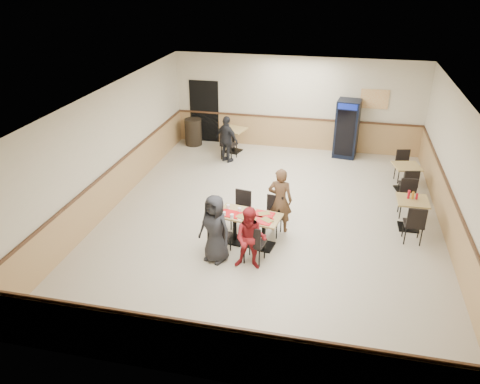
% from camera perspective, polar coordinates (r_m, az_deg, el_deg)
% --- Properties ---
extents(ground, '(10.00, 10.00, 0.00)m').
position_cam_1_polar(ground, '(11.37, 3.73, -3.31)').
color(ground, beige).
rests_on(ground, ground).
extents(room_shell, '(10.00, 10.00, 10.00)m').
position_cam_1_polar(room_shell, '(13.33, 13.13, 3.40)').
color(room_shell, silver).
rests_on(room_shell, ground).
extents(main_table, '(1.44, 0.88, 0.72)m').
position_cam_1_polar(main_table, '(10.16, 1.12, -4.01)').
color(main_table, black).
rests_on(main_table, ground).
extents(main_chairs, '(1.43, 1.75, 0.92)m').
position_cam_1_polar(main_chairs, '(10.18, 0.86, -4.07)').
color(main_chairs, black).
rests_on(main_chairs, ground).
extents(diner_woman_left, '(0.84, 0.69, 1.48)m').
position_cam_1_polar(diner_woman_left, '(9.52, -3.07, -4.50)').
color(diner_woman_left, black).
rests_on(diner_woman_left, ground).
extents(diner_woman_right, '(0.67, 0.53, 1.35)m').
position_cam_1_polar(diner_woman_right, '(9.30, 1.30, -5.74)').
color(diner_woman_right, maroon).
rests_on(diner_woman_right, ground).
extents(diner_man_opposite, '(0.58, 0.39, 1.54)m').
position_cam_1_polar(diner_man_opposite, '(10.59, 4.90, -1.00)').
color(diner_man_opposite, '#523823').
rests_on(diner_man_opposite, ground).
extents(lone_diner, '(0.92, 0.72, 1.45)m').
position_cam_1_polar(lone_diner, '(14.38, -1.61, 6.43)').
color(lone_diner, black).
rests_on(lone_diner, ground).
extents(tabletop_clutter, '(1.20, 0.65, 0.12)m').
position_cam_1_polar(tabletop_clutter, '(9.97, 1.19, -2.88)').
color(tabletop_clutter, red).
rests_on(tabletop_clutter, main_table).
extents(side_table_near, '(0.71, 0.71, 0.74)m').
position_cam_1_polar(side_table_near, '(11.44, 20.14, -2.00)').
color(side_table_near, black).
rests_on(side_table_near, ground).
extents(side_table_near_chair_south, '(0.45, 0.45, 0.94)m').
position_cam_1_polar(side_table_near_chair_south, '(10.93, 20.42, -3.54)').
color(side_table_near_chair_south, black).
rests_on(side_table_near_chair_south, ground).
extents(side_table_near_chair_north, '(0.45, 0.45, 0.94)m').
position_cam_1_polar(side_table_near_chair_north, '(11.98, 19.84, -0.78)').
color(side_table_near_chair_north, black).
rests_on(side_table_near_chair_north, ground).
extents(side_table_far, '(0.81, 0.81, 0.72)m').
position_cam_1_polar(side_table_far, '(13.36, 19.55, 2.11)').
color(side_table_far, black).
rests_on(side_table_far, ground).
extents(side_table_far_chair_south, '(0.51, 0.51, 0.91)m').
position_cam_1_polar(side_table_far_chair_south, '(12.84, 19.76, 0.99)').
color(side_table_far_chair_south, black).
rests_on(side_table_far_chair_south, ground).
extents(side_table_far_chair_north, '(0.51, 0.51, 0.91)m').
position_cam_1_polar(side_table_far_chair_north, '(13.89, 19.32, 2.96)').
color(side_table_far_chair_north, black).
rests_on(side_table_far_chair_north, ground).
extents(condiment_caddy, '(0.23, 0.06, 0.20)m').
position_cam_1_polar(condiment_caddy, '(11.34, 20.22, -0.36)').
color(condiment_caddy, red).
rests_on(condiment_caddy, side_table_near).
extents(back_table, '(0.88, 0.88, 0.77)m').
position_cam_1_polar(back_table, '(15.26, -0.80, 6.77)').
color(back_table, black).
rests_on(back_table, ground).
extents(back_table_chair_lone, '(0.56, 0.56, 0.98)m').
position_cam_1_polar(back_table_chair_lone, '(14.70, -1.36, 5.90)').
color(back_table_chair_lone, black).
rests_on(back_table_chair_lone, ground).
extents(pepsi_cooler, '(0.77, 0.78, 1.82)m').
position_cam_1_polar(pepsi_cooler, '(15.14, 12.88, 7.53)').
color(pepsi_cooler, black).
rests_on(pepsi_cooler, ground).
extents(trash_bin, '(0.57, 0.57, 0.89)m').
position_cam_1_polar(trash_bin, '(15.98, -5.71, 7.30)').
color(trash_bin, black).
rests_on(trash_bin, ground).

